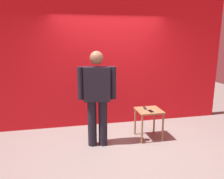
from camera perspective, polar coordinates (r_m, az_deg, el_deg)
name	(u,v)px	position (r m, az deg, el deg)	size (l,w,h in m)	color
ground_plane	(123,149)	(4.26, 2.87, -14.91)	(12.00, 12.00, 0.00)	gray
back_wall_red	(108,53)	(5.11, -0.93, 9.32)	(5.60, 0.12, 3.34)	red
standing_person	(97,94)	(4.07, -3.84, -1.24)	(0.71, 0.30, 1.78)	black
side_table	(149,115)	(4.55, 9.42, -6.37)	(0.49, 0.49, 0.60)	olive
cell_phone	(151,111)	(4.43, 9.89, -5.47)	(0.07, 0.14, 0.01)	black
tv_remote	(145,108)	(4.59, 8.40, -4.68)	(0.04, 0.17, 0.02)	black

